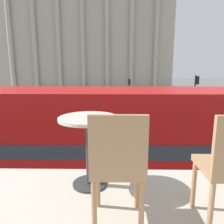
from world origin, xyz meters
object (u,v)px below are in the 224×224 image
Objects in this scene: car_maroon at (70,96)px; double_decker_bus at (85,142)px; traffic_light_mid at (195,92)px; traffic_light_far at (129,88)px; cafe_dining_table at (89,136)px; pedestrian_red at (58,91)px; pedestrian_grey at (8,116)px; pedestrian_white at (147,93)px; plaza_building_left at (87,39)px; cafe_chair_0 at (118,164)px.

double_decker_bus is at bearing 173.75° from car_maroon.
traffic_light_mid reaches higher than traffic_light_far.
double_decker_bus is at bearing 98.99° from cafe_dining_table.
car_maroon is (-5.48, 24.09, -1.54)m from double_decker_bus.
pedestrian_grey is at bearing -167.09° from pedestrian_red.
cafe_dining_table is 29.86m from car_maroon.
pedestrian_red is 0.92× the size of pedestrian_white.
plaza_building_left is 34.78m from traffic_light_mid.
traffic_light_mid is at bearing -126.58° from pedestrian_red.
pedestrian_red is at bearing 105.27° from cafe_dining_table.
cafe_dining_table is at bearing -113.06° from traffic_light_mid.
cafe_dining_table is 25.35m from traffic_light_far.
pedestrian_white is (10.84, -18.42, -9.89)m from plaza_building_left.
double_decker_bus is at bearing -19.20° from pedestrian_grey.
cafe_chair_0 is 0.50× the size of pedestrian_white.
double_decker_bus is 14.33m from traffic_light_mid.
plaza_building_left is at bearing 112.89° from traffic_light_mid.
plaza_building_left is at bearing 99.71° from double_decker_bus.
cafe_dining_table is 0.18× the size of traffic_light_mid.
cafe_chair_0 reaches higher than double_decker_bus.
cafe_dining_table reaches higher than traffic_light_mid.
traffic_light_far is at bearing 85.25° from double_decker_bus.
cafe_dining_table is at bearing -78.19° from double_decker_bus.
pedestrian_white is at bearing -97.60° from pedestrian_red.
double_decker_bus is 2.75× the size of traffic_light_mid.
pedestrian_white is (11.12, 0.53, 0.35)m from car_maroon.
traffic_light_far reaches higher than pedestrian_grey.
traffic_light_far is at bearing -70.84° from plaza_building_left.
pedestrian_grey is (-8.08, 14.25, -2.99)m from cafe_dining_table.
car_maroon is (-13.42, 12.17, -1.96)m from traffic_light_mid.
pedestrian_white reaches higher than car_maroon.
plaza_building_left is at bearing -19.91° from car_maroon.
cafe_dining_table is at bearing -18.49° from pedestrian_white.
traffic_light_far is at bearing -43.37° from pedestrian_white.
pedestrian_red is (-9.53, 34.49, -3.07)m from cafe_chair_0.
cafe_chair_0 is 35.91m from pedestrian_red.
cafe_dining_table is 0.02× the size of plaza_building_left.
cafe_chair_0 reaches higher than cafe_dining_table.
plaza_building_left reaches higher than pedestrian_grey.
traffic_light_far is at bearing 85.63° from cafe_dining_table.
cafe_chair_0 is 0.55× the size of pedestrian_red.
pedestrian_red is at bearing 99.82° from cafe_chair_0.
pedestrian_red is (-11.17, 8.67, -1.27)m from traffic_light_far.
pedestrian_white is at bearing 82.48° from pedestrian_grey.
double_decker_bus reaches higher than traffic_light_far.
car_maroon is (-6.26, 29.00, -3.34)m from cafe_dining_table.
pedestrian_white is (4.58, 30.14, -2.97)m from cafe_chair_0.
pedestrian_white is at bearing -106.31° from car_maroon.
pedestrian_grey is at bearing -93.58° from plaza_building_left.
car_maroon is (-8.18, 3.79, -1.53)m from traffic_light_far.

